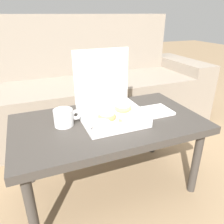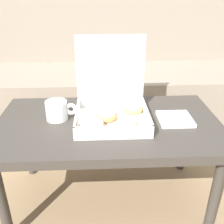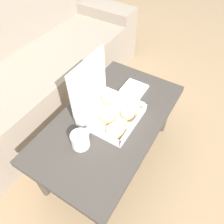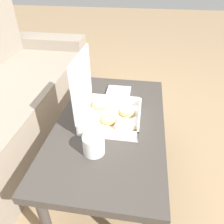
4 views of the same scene
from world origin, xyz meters
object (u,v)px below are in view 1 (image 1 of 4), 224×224
at_px(couch, 73,92).
at_px(coffee_table, 109,128).
at_px(pastry_box, 111,109).
at_px(coffee_mug, 64,117).

xyz_separation_m(couch, coffee_table, (0.00, -0.89, 0.08)).
bearing_deg(couch, coffee_table, -90.00).
distance_m(coffee_table, pastry_box, 0.11).
distance_m(pastry_box, coffee_mug, 0.25).
distance_m(couch, coffee_table, 0.89).
bearing_deg(pastry_box, coffee_table, -135.69).
relative_size(coffee_table, coffee_mug, 7.13).
bearing_deg(pastry_box, coffee_mug, 175.57).
bearing_deg(coffee_mug, pastry_box, -4.43).
distance_m(coffee_table, coffee_mug, 0.25).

